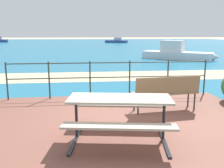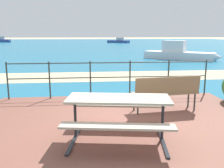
{
  "view_description": "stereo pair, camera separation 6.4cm",
  "coord_description": "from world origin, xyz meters",
  "px_view_note": "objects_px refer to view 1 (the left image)",
  "views": [
    {
      "loc": [
        -0.75,
        -4.81,
        1.93
      ],
      "look_at": [
        -0.04,
        1.49,
        0.64
      ],
      "focal_mm": 39.8,
      "sensor_mm": 36.0,
      "label": 1
    },
    {
      "loc": [
        -0.68,
        -4.81,
        1.93
      ],
      "look_at": [
        -0.04,
        1.49,
        0.64
      ],
      "focal_mm": 39.8,
      "sensor_mm": 36.0,
      "label": 2
    }
  ],
  "objects_px": {
    "boat_near": "(0,40)",
    "picnic_table": "(120,107)",
    "boat_mid": "(177,53)",
    "boat_far": "(116,41)",
    "park_bench": "(166,90)"
  },
  "relations": [
    {
      "from": "park_bench",
      "to": "boat_mid",
      "type": "bearing_deg",
      "value": -118.67
    },
    {
      "from": "park_bench",
      "to": "boat_far",
      "type": "relative_size",
      "value": 0.34
    },
    {
      "from": "boat_near",
      "to": "boat_far",
      "type": "bearing_deg",
      "value": 18.23
    },
    {
      "from": "boat_mid",
      "to": "boat_far",
      "type": "xyz_separation_m",
      "value": [
        -0.21,
        34.62,
        -0.09
      ]
    },
    {
      "from": "picnic_table",
      "to": "boat_far",
      "type": "height_order",
      "value": "boat_far"
    },
    {
      "from": "boat_near",
      "to": "picnic_table",
      "type": "bearing_deg",
      "value": -38.05
    },
    {
      "from": "boat_near",
      "to": "boat_mid",
      "type": "height_order",
      "value": "boat_mid"
    },
    {
      "from": "park_bench",
      "to": "boat_near",
      "type": "bearing_deg",
      "value": -75.79
    },
    {
      "from": "park_bench",
      "to": "boat_far",
      "type": "height_order",
      "value": "boat_far"
    },
    {
      "from": "boat_mid",
      "to": "boat_far",
      "type": "height_order",
      "value": "boat_mid"
    },
    {
      "from": "boat_near",
      "to": "boat_mid",
      "type": "distance_m",
      "value": 48.64
    },
    {
      "from": "picnic_table",
      "to": "boat_mid",
      "type": "xyz_separation_m",
      "value": [
        6.43,
        14.18,
        -0.19
      ]
    },
    {
      "from": "boat_mid",
      "to": "park_bench",
      "type": "bearing_deg",
      "value": -74.03
    },
    {
      "from": "picnic_table",
      "to": "boat_near",
      "type": "relative_size",
      "value": 0.51
    },
    {
      "from": "boat_mid",
      "to": "boat_near",
      "type": "bearing_deg",
      "value": 159.89
    }
  ]
}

